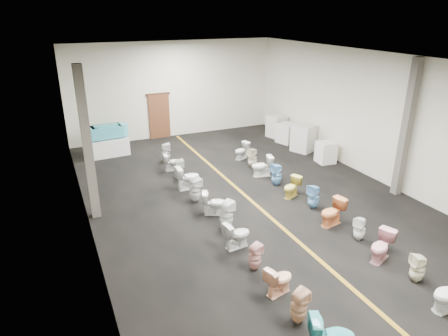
{
  "coord_description": "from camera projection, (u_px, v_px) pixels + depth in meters",
  "views": [
    {
      "loc": [
        -5.6,
        -10.33,
        5.81
      ],
      "look_at": [
        -0.52,
        1.0,
        0.87
      ],
      "focal_mm": 32.0,
      "sensor_mm": 36.0,
      "label": 1
    }
  ],
  "objects": [
    {
      "name": "toilet_left_2",
      "position": [
        279.0,
        280.0,
        8.67
      ],
      "size": [
        0.75,
        0.54,
        0.69
      ],
      "primitive_type": "imported",
      "rotation": [
        0.0,
        0.0,
        1.82
      ],
      "color": "#FCBC92",
      "rests_on": "floor"
    },
    {
      "name": "wall_left",
      "position": [
        82.0,
        158.0,
        10.3
      ],
      "size": [
        0.0,
        16.0,
        16.0
      ],
      "primitive_type": "plane",
      "rotation": [
        1.57,
        0.0,
        1.57
      ],
      "color": "beige",
      "rests_on": "ground"
    },
    {
      "name": "toilet_left_1",
      "position": [
        299.0,
        307.0,
        7.84
      ],
      "size": [
        0.42,
        0.41,
        0.75
      ],
      "primitive_type": "imported",
      "rotation": [
        0.0,
        0.0,
        1.84
      ],
      "color": "tan",
      "rests_on": "floor"
    },
    {
      "name": "wall_right",
      "position": [
        378.0,
        118.0,
        14.1
      ],
      "size": [
        0.0,
        16.0,
        16.0
      ],
      "primitive_type": "plane",
      "rotation": [
        1.57,
        0.0,
        -1.57
      ],
      "color": "beige",
      "rests_on": "ground"
    },
    {
      "name": "toilet_left_9",
      "position": [
        179.0,
        169.0,
        14.58
      ],
      "size": [
        0.37,
        0.37,
        0.75
      ],
      "primitive_type": "imported",
      "rotation": [
        0.0,
        0.0,
        1.49
      ],
      "color": "silver",
      "rests_on": "floor"
    },
    {
      "name": "bathtub",
      "position": [
        106.0,
        131.0,
        16.71
      ],
      "size": [
        1.86,
        0.77,
        0.55
      ],
      "rotation": [
        0.0,
        0.0,
        0.09
      ],
      "color": "#41A6BB",
      "rests_on": "display_table"
    },
    {
      "name": "appliance_crate_d",
      "position": [
        276.0,
        126.0,
        19.39
      ],
      "size": [
        0.91,
        0.91,
        1.06
      ],
      "primitive_type": "cube",
      "rotation": [
        0.0,
        0.0,
        0.26
      ],
      "color": "beige",
      "rests_on": "floor"
    },
    {
      "name": "back_door",
      "position": [
        159.0,
        116.0,
        19.07
      ],
      "size": [
        1.0,
        0.1,
        2.1
      ],
      "primitive_type": "cube",
      "color": "#562D19",
      "rests_on": "floor"
    },
    {
      "name": "toilet_right_3",
      "position": [
        382.0,
        246.0,
        9.82
      ],
      "size": [
        0.86,
        0.69,
        0.77
      ],
      "primitive_type": "imported",
      "rotation": [
        0.0,
        0.0,
        -1.18
      ],
      "color": "pink",
      "rests_on": "floor"
    },
    {
      "name": "toilet_left_8",
      "position": [
        188.0,
        177.0,
        13.75
      ],
      "size": [
        0.82,
        0.47,
        0.84
      ],
      "primitive_type": "imported",
      "rotation": [
        0.0,
        0.0,
        1.58
      ],
      "color": "white",
      "rests_on": "floor"
    },
    {
      "name": "column_left",
      "position": [
        87.0,
        145.0,
        11.24
      ],
      "size": [
        0.25,
        0.25,
        4.5
      ],
      "primitive_type": "cube",
      "color": "#59544C",
      "rests_on": "floor"
    },
    {
      "name": "toilet_left_11",
      "position": [
        165.0,
        153.0,
        16.19
      ],
      "size": [
        0.41,
        0.4,
        0.8
      ],
      "primitive_type": "imported",
      "rotation": [
        0.0,
        0.0,
        1.46
      ],
      "color": "silver",
      "rests_on": "floor"
    },
    {
      "name": "toilet_right_10",
      "position": [
        253.0,
        158.0,
        15.61
      ],
      "size": [
        0.49,
        0.49,
        0.81
      ],
      "primitive_type": "imported",
      "rotation": [
        0.0,
        0.0,
        -1.15
      ],
      "color": "beige",
      "rests_on": "floor"
    },
    {
      "name": "toilet_right_9",
      "position": [
        262.0,
        166.0,
        14.82
      ],
      "size": [
        0.84,
        0.58,
        0.78
      ],
      "primitive_type": "imported",
      "rotation": [
        0.0,
        0.0,
        -1.77
      ],
      "color": "white",
      "rests_on": "floor"
    },
    {
      "name": "wall_back",
      "position": [
        174.0,
        90.0,
        18.98
      ],
      "size": [
        10.0,
        0.0,
        10.0
      ],
      "primitive_type": "plane",
      "rotation": [
        1.57,
        0.0,
        0.0
      ],
      "color": "beige",
      "rests_on": "ground"
    },
    {
      "name": "toilet_right_6",
      "position": [
        314.0,
        197.0,
        12.4
      ],
      "size": [
        0.44,
        0.43,
        0.79
      ],
      "primitive_type": "imported",
      "rotation": [
        0.0,
        0.0,
        -1.33
      ],
      "color": "#6DA7D2",
      "rests_on": "floor"
    },
    {
      "name": "appliance_crate_a",
      "position": [
        326.0,
        152.0,
        16.14
      ],
      "size": [
        0.73,
        0.73,
        0.86
      ],
      "primitive_type": "cube",
      "rotation": [
        0.0,
        0.0,
        -0.1
      ],
      "color": "silver",
      "rests_on": "floor"
    },
    {
      "name": "aisle_stripe",
      "position": [
        251.0,
        200.0,
        13.03
      ],
      "size": [
        0.12,
        15.6,
        0.01
      ],
      "primitive_type": "cube",
      "color": "#946B15",
      "rests_on": "floor"
    },
    {
      "name": "toilet_left_10",
      "position": [
        172.0,
        162.0,
        15.38
      ],
      "size": [
        0.68,
        0.42,
        0.67
      ],
      "primitive_type": "imported",
      "rotation": [
        0.0,
        0.0,
        1.5
      ],
      "color": "silver",
      "rests_on": "floor"
    },
    {
      "name": "toilet_left_6",
      "position": [
        214.0,
        203.0,
        12.05
      ],
      "size": [
        0.82,
        0.65,
        0.74
      ],
      "primitive_type": "imported",
      "rotation": [
        0.0,
        0.0,
        1.2
      ],
      "color": "white",
      "rests_on": "floor"
    },
    {
      "name": "display_table",
      "position": [
        108.0,
        147.0,
        16.97
      ],
      "size": [
        1.72,
        0.95,
        0.74
      ],
      "primitive_type": "cube",
      "rotation": [
        0.0,
        0.0,
        0.07
      ],
      "color": "white",
      "rests_on": "floor"
    },
    {
      "name": "toilet_right_8",
      "position": [
        277.0,
        175.0,
        14.04
      ],
      "size": [
        0.38,
        0.37,
        0.81
      ],
      "primitive_type": "imported",
      "rotation": [
        0.0,
        0.0,
        -1.59
      ],
      "color": "#6CAADA",
      "rests_on": "floor"
    },
    {
      "name": "toilet_right_7",
      "position": [
        292.0,
        187.0,
        13.17
      ],
      "size": [
        0.78,
        0.63,
        0.69
      ],
      "primitive_type": "imported",
      "rotation": [
        0.0,
        0.0,
        -1.15
      ],
      "color": "#E0C84E",
      "rests_on": "floor"
    },
    {
      "name": "column_right",
      "position": [
        406.0,
        129.0,
        12.74
      ],
      "size": [
        0.25,
        0.25,
        4.5
      ],
      "primitive_type": "cube",
      "color": "#59544C",
      "rests_on": "floor"
    },
    {
      "name": "toilet_left_5",
      "position": [
        226.0,
        215.0,
        11.23
      ],
      "size": [
        0.5,
        0.49,
        0.85
      ],
      "primitive_type": "imported",
      "rotation": [
        0.0,
        0.0,
        1.92
      ],
      "color": "white",
      "rests_on": "floor"
    },
    {
      "name": "door_frame",
      "position": [
        158.0,
        94.0,
        18.68
      ],
      "size": [
        1.15,
        0.08,
        0.1
      ],
      "primitive_type": "cube",
      "color": "#331C11",
      "rests_on": "back_door"
    },
    {
      "name": "toilet_left_3",
      "position": [
        255.0,
        257.0,
        9.46
      ],
      "size": [
        0.39,
        0.39,
        0.69
      ],
      "primitive_type": "imported",
      "rotation": [
        0.0,
        0.0,
        1.86
      ],
      "color": "#D29691",
      "rests_on": "floor"
    },
    {
      "name": "toilet_right_11",
      "position": [
        242.0,
        151.0,
        16.56
      ],
      "size": [
        0.78,
        0.62,
        0.7
      ],
      "primitive_type": "imported",
      "rotation": [
        0.0,
        0.0,
        -1.18
      ],
      "color": "silver",
      "rests_on": "floor"
    },
    {
      "name": "toilet_right_2",
      "position": [
        418.0,
        268.0,
        9.04
      ],
      "size": [
        0.39,
        0.39,
        0.71
      ],
      "primitive_type": "imported",
      "rotation": [
        0.0,
        0.0,
        -1.8
      ],
      "color": "#EEE7C1",
      "rests_on": "floor"
    },
    {
      "name": "appliance_crate_c",
      "position": [
        287.0,
        133.0,
        18.58
      ],
      "size": [
        0.98,
        0.98,
        0.89
      ],
      "primitive_type": "cube",
      "rotation": [
        0.0,
        0.0,
        0.3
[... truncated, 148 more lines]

